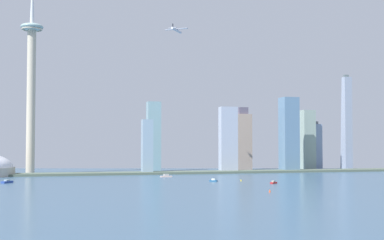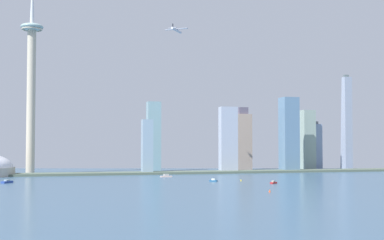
% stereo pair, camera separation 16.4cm
% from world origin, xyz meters
% --- Properties ---
extents(ground_plane, '(6000.00, 6000.00, 0.00)m').
position_xyz_m(ground_plane, '(0.00, 0.00, 0.00)').
color(ground_plane, '#3A5A76').
extents(waterfront_pier, '(984.10, 42.79, 3.16)m').
position_xyz_m(waterfront_pier, '(0.00, 422.60, 1.58)').
color(waterfront_pier, '#536252').
rests_on(waterfront_pier, ground).
extents(observation_tower, '(33.56, 33.56, 315.06)m').
position_xyz_m(observation_tower, '(-228.23, 470.76, 149.67)').
color(observation_tower, beige).
rests_on(observation_tower, ground).
extents(skyscraper_0, '(25.92, 25.61, 119.70)m').
position_xyz_m(skyscraper_0, '(174.48, 440.36, 59.85)').
color(skyscraper_0, '#5C7F9E').
rests_on(skyscraper_0, ground).
extents(skyscraper_1, '(22.13, 24.17, 103.01)m').
position_xyz_m(skyscraper_1, '(233.37, 492.23, 51.50)').
color(skyscraper_1, '#90A599').
rests_on(skyscraper_1, ground).
extents(skyscraper_2, '(14.54, 25.93, 170.33)m').
position_xyz_m(skyscraper_2, '(322.00, 515.28, 83.76)').
color(skyscraper_2, '#929DB2').
rests_on(skyscraper_2, ground).
extents(skyscraper_3, '(27.28, 18.57, 107.13)m').
position_xyz_m(skyscraper_3, '(120.03, 507.11, 49.97)').
color(skyscraper_3, tan).
rests_on(skyscraper_3, ground).
extents(skyscraper_4, '(24.30, 25.22, 84.85)m').
position_xyz_m(skyscraper_4, '(256.58, 515.10, 40.84)').
color(skyscraper_4, '#8394B5').
rests_on(skyscraper_4, ground).
extents(skyscraper_5, '(27.30, 15.09, 102.42)m').
position_xyz_m(skyscraper_5, '(69.89, 439.19, 51.21)').
color(skyscraper_5, '#A9B3C8').
rests_on(skyscraper_5, ground).
extents(skyscraper_6, '(15.74, 14.99, 80.72)m').
position_xyz_m(skyscraper_6, '(-60.90, 429.20, 40.36)').
color(skyscraper_6, '#8FAABF').
rests_on(skyscraper_6, ground).
extents(skyscraper_7, '(21.42, 18.46, 112.75)m').
position_xyz_m(skyscraper_7, '(-37.15, 498.83, 56.38)').
color(skyscraper_7, '#80A7B1').
rests_on(skyscraper_7, ground).
extents(boat_0, '(10.25, 8.96, 3.34)m').
position_xyz_m(boat_0, '(37.34, 192.31, 1.22)').
color(boat_0, red).
rests_on(boat_0, ground).
extents(boat_1, '(15.55, 6.58, 4.20)m').
position_xyz_m(boat_1, '(-51.15, 343.48, 1.50)').
color(boat_1, beige).
rests_on(boat_1, ground).
extents(boat_2, '(9.01, 8.45, 3.41)m').
position_xyz_m(boat_2, '(-17.02, 242.33, 1.24)').
color(boat_2, '#1E527F').
rests_on(boat_2, ground).
extents(boat_4, '(13.22, 14.69, 3.88)m').
position_xyz_m(boat_4, '(-249.52, 280.01, 1.47)').
color(boat_4, '#264090').
rests_on(boat_4, ground).
extents(channel_buoy_0, '(1.79, 1.79, 2.55)m').
position_xyz_m(channel_buoy_0, '(16.48, 239.82, 1.27)').
color(channel_buoy_0, yellow).
rests_on(channel_buoy_0, ground).
extents(channel_buoy_1, '(1.83, 1.83, 2.92)m').
position_xyz_m(channel_buoy_1, '(-11.09, 91.18, 1.46)').
color(channel_buoy_1, '#E54C19').
rests_on(channel_buoy_1, ground).
extents(airplane, '(31.27, 31.61, 8.74)m').
position_xyz_m(airplane, '(-22.38, 403.17, 211.80)').
color(airplane, silver).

